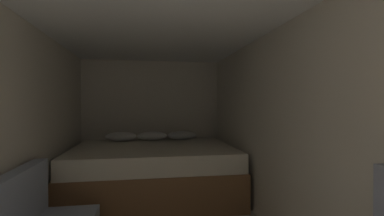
{
  "coord_description": "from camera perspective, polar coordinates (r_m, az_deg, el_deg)",
  "views": [
    {
      "loc": [
        -0.12,
        -0.16,
        1.31
      ],
      "look_at": [
        0.39,
        2.8,
        1.27
      ],
      "focal_mm": 25.57,
      "sensor_mm": 36.0,
      "label": 1
    }
  ],
  "objects": [
    {
      "name": "ceiling_slab",
      "position": [
        2.43,
        -6.92,
        19.71
      ],
      "size": [
        2.46,
        5.1,
        0.05
      ],
      "primitive_type": "cube",
      "color": "white",
      "rests_on": "wall_left"
    },
    {
      "name": "wall_right",
      "position": [
        2.66,
        20.13,
        -5.22
      ],
      "size": [
        0.05,
        5.1,
        2.08
      ],
      "primitive_type": "cube",
      "color": "beige",
      "rests_on": "ground"
    },
    {
      "name": "wall_left",
      "position": [
        2.55,
        -35.13,
        -5.56
      ],
      "size": [
        0.05,
        5.1,
        2.08
      ],
      "primitive_type": "cube",
      "color": "beige",
      "rests_on": "ground"
    },
    {
      "name": "wall_back",
      "position": [
        4.88,
        -8.4,
        -2.48
      ],
      "size": [
        2.46,
        0.05,
        2.08
      ],
      "primitive_type": "cube",
      "color": "beige",
      "rests_on": "ground"
    },
    {
      "name": "bed",
      "position": [
        4.06,
        -8.07,
        -12.74
      ],
      "size": [
        2.24,
        1.73,
        0.86
      ],
      "color": "brown",
      "rests_on": "ground"
    }
  ]
}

